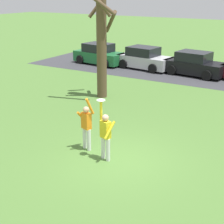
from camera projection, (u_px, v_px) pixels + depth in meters
ground_plane at (118, 160)px, 11.92m from camera, size 120.00×120.00×0.00m
person_catcher at (105, 133)px, 11.63m from camera, size 0.58×0.48×2.08m
person_defender at (86, 124)px, 12.40m from camera, size 0.62×0.56×2.04m
frisbee_disc at (101, 100)px, 11.42m from camera, size 0.28×0.28×0.02m
parked_car_green at (100, 55)px, 26.99m from camera, size 4.30×2.44×1.59m
parked_car_silver at (144, 59)px, 25.38m from camera, size 4.30×2.44×1.59m
parked_car_black at (195, 65)px, 23.43m from camera, size 4.30×2.44×1.59m
parking_strip at (193, 74)px, 23.94m from camera, size 24.96×6.40×0.01m
bare_tree_tall at (102, 41)px, 17.89m from camera, size 2.27×2.30×5.88m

